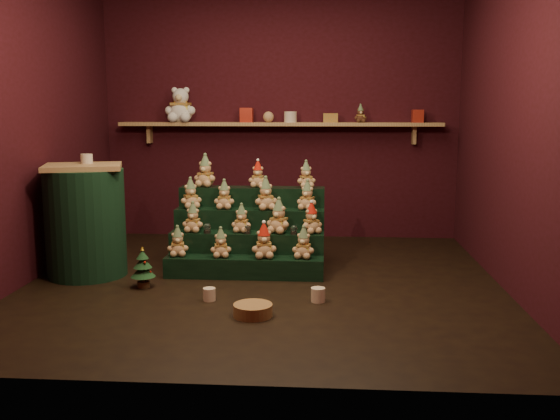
# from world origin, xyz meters

# --- Properties ---
(ground) EXTENTS (4.00, 4.00, 0.00)m
(ground) POSITION_xyz_m (0.00, 0.00, 0.00)
(ground) COLOR black
(ground) RESTS_ON ground
(back_wall) EXTENTS (4.00, 0.10, 2.80)m
(back_wall) POSITION_xyz_m (0.00, 2.05, 1.40)
(back_wall) COLOR black
(back_wall) RESTS_ON ground
(front_wall) EXTENTS (4.00, 0.10, 2.80)m
(front_wall) POSITION_xyz_m (0.00, -2.05, 1.40)
(front_wall) COLOR black
(front_wall) RESTS_ON ground
(left_wall) EXTENTS (0.10, 4.00, 2.80)m
(left_wall) POSITION_xyz_m (-2.05, 0.00, 1.40)
(left_wall) COLOR black
(left_wall) RESTS_ON ground
(right_wall) EXTENTS (0.10, 4.00, 2.80)m
(right_wall) POSITION_xyz_m (2.05, 0.00, 1.40)
(right_wall) COLOR black
(right_wall) RESTS_ON ground
(back_shelf) EXTENTS (3.60, 0.26, 0.24)m
(back_shelf) POSITION_xyz_m (0.00, 1.87, 1.29)
(back_shelf) COLOR tan
(back_shelf) RESTS_ON ground
(riser_tier_front) EXTENTS (1.40, 0.22, 0.18)m
(riser_tier_front) POSITION_xyz_m (-0.19, 0.17, 0.09)
(riser_tier_front) COLOR black
(riser_tier_front) RESTS_ON ground
(riser_tier_midfront) EXTENTS (1.40, 0.22, 0.36)m
(riser_tier_midfront) POSITION_xyz_m (-0.19, 0.39, 0.18)
(riser_tier_midfront) COLOR black
(riser_tier_midfront) RESTS_ON ground
(riser_tier_midback) EXTENTS (1.40, 0.22, 0.54)m
(riser_tier_midback) POSITION_xyz_m (-0.19, 0.61, 0.27)
(riser_tier_midback) COLOR black
(riser_tier_midback) RESTS_ON ground
(riser_tier_back) EXTENTS (1.40, 0.22, 0.72)m
(riser_tier_back) POSITION_xyz_m (-0.19, 0.83, 0.36)
(riser_tier_back) COLOR black
(riser_tier_back) RESTS_ON ground
(teddy_0) EXTENTS (0.22, 0.20, 0.26)m
(teddy_0) POSITION_xyz_m (-0.78, 0.18, 0.31)
(teddy_0) COLOR tan
(teddy_0) RESTS_ON riser_tier_front
(teddy_1) EXTENTS (0.21, 0.19, 0.26)m
(teddy_1) POSITION_xyz_m (-0.39, 0.17, 0.31)
(teddy_1) COLOR tan
(teddy_1) RESTS_ON riser_tier_front
(teddy_2) EXTENTS (0.25, 0.23, 0.30)m
(teddy_2) POSITION_xyz_m (-0.01, 0.17, 0.33)
(teddy_2) COLOR tan
(teddy_2) RESTS_ON riser_tier_front
(teddy_3) EXTENTS (0.22, 0.21, 0.27)m
(teddy_3) POSITION_xyz_m (0.34, 0.18, 0.32)
(teddy_3) COLOR tan
(teddy_3) RESTS_ON riser_tier_front
(teddy_4) EXTENTS (0.20, 0.18, 0.27)m
(teddy_4) POSITION_xyz_m (-0.68, 0.38, 0.49)
(teddy_4) COLOR tan
(teddy_4) RESTS_ON riser_tier_midfront
(teddy_5) EXTENTS (0.20, 0.19, 0.25)m
(teddy_5) POSITION_xyz_m (-0.24, 0.40, 0.49)
(teddy_5) COLOR tan
(teddy_5) RESTS_ON riser_tier_midfront
(teddy_6) EXTENTS (0.28, 0.27, 0.31)m
(teddy_6) POSITION_xyz_m (0.10, 0.39, 0.51)
(teddy_6) COLOR tan
(teddy_6) RESTS_ON riser_tier_midfront
(teddy_7) EXTENTS (0.26, 0.25, 0.27)m
(teddy_7) POSITION_xyz_m (0.40, 0.40, 0.50)
(teddy_7) COLOR tan
(teddy_7) RESTS_ON riser_tier_midfront
(teddy_8) EXTENTS (0.26, 0.25, 0.28)m
(teddy_8) POSITION_xyz_m (-0.75, 0.62, 0.68)
(teddy_8) COLOR tan
(teddy_8) RESTS_ON riser_tier_midback
(teddy_9) EXTENTS (0.19, 0.18, 0.27)m
(teddy_9) POSITION_xyz_m (-0.43, 0.61, 0.67)
(teddy_9) COLOR tan
(teddy_9) RESTS_ON riser_tier_midback
(teddy_10) EXTENTS (0.27, 0.25, 0.30)m
(teddy_10) POSITION_xyz_m (-0.03, 0.59, 0.69)
(teddy_10) COLOR tan
(teddy_10) RESTS_ON riser_tier_midback
(teddy_11) EXTENTS (0.24, 0.23, 0.27)m
(teddy_11) POSITION_xyz_m (0.35, 0.61, 0.67)
(teddy_11) COLOR tan
(teddy_11) RESTS_ON riser_tier_midback
(teddy_12) EXTENTS (0.26, 0.24, 0.31)m
(teddy_12) POSITION_xyz_m (-0.65, 0.83, 0.87)
(teddy_12) COLOR tan
(teddy_12) RESTS_ON riser_tier_back
(teddy_13) EXTENTS (0.19, 0.17, 0.25)m
(teddy_13) POSITION_xyz_m (-0.13, 0.83, 0.85)
(teddy_13) COLOR tan
(teddy_13) RESTS_ON riser_tier_back
(teddy_14) EXTENTS (0.22, 0.21, 0.25)m
(teddy_14) POSITION_xyz_m (0.33, 0.82, 0.85)
(teddy_14) COLOR tan
(teddy_14) RESTS_ON riser_tier_back
(snow_globe_a) EXTENTS (0.07, 0.07, 0.09)m
(snow_globe_a) POSITION_xyz_m (-0.54, 0.33, 0.41)
(snow_globe_a) COLOR black
(snow_globe_a) RESTS_ON riser_tier_midfront
(snow_globe_b) EXTENTS (0.06, 0.06, 0.08)m
(snow_globe_b) POSITION_xyz_m (-0.17, 0.33, 0.40)
(snow_globe_b) COLOR black
(snow_globe_b) RESTS_ON riser_tier_midfront
(snow_globe_c) EXTENTS (0.06, 0.06, 0.08)m
(snow_globe_c) POSITION_xyz_m (0.24, 0.33, 0.40)
(snow_globe_c) COLOR black
(snow_globe_c) RESTS_ON riser_tier_midfront
(side_table) EXTENTS (0.78, 0.70, 0.99)m
(side_table) POSITION_xyz_m (-1.59, 0.14, 0.49)
(side_table) COLOR tan
(side_table) RESTS_ON ground
(table_ornament) EXTENTS (0.10, 0.10, 0.08)m
(table_ornament) POSITION_xyz_m (-1.59, 0.24, 1.04)
(table_ornament) COLOR beige
(table_ornament) RESTS_ON side_table
(mini_christmas_tree) EXTENTS (0.20, 0.20, 0.35)m
(mini_christmas_tree) POSITION_xyz_m (-0.98, -0.21, 0.17)
(mini_christmas_tree) COLOR #4B331A
(mini_christmas_tree) RESTS_ON ground
(mug_left) EXTENTS (0.10, 0.10, 0.10)m
(mug_left) POSITION_xyz_m (-0.37, -0.52, 0.05)
(mug_left) COLOR beige
(mug_left) RESTS_ON ground
(mug_right) EXTENTS (0.11, 0.11, 0.11)m
(mug_right) POSITION_xyz_m (0.47, -0.50, 0.06)
(mug_right) COLOR beige
(mug_right) RESTS_ON ground
(wicker_basket) EXTENTS (0.33, 0.33, 0.09)m
(wicker_basket) POSITION_xyz_m (0.01, -0.87, 0.04)
(wicker_basket) COLOR olive
(wicker_basket) RESTS_ON ground
(white_bear) EXTENTS (0.36, 0.33, 0.49)m
(white_bear) POSITION_xyz_m (-1.11, 1.84, 1.56)
(white_bear) COLOR white
(white_bear) RESTS_ON back_shelf
(brown_bear) EXTENTS (0.16, 0.14, 0.19)m
(brown_bear) POSITION_xyz_m (0.90, 1.84, 1.42)
(brown_bear) COLOR #4E2A1A
(brown_bear) RESTS_ON back_shelf
(gift_tin_red_a) EXTENTS (0.14, 0.14, 0.16)m
(gift_tin_red_a) POSITION_xyz_m (-0.36, 1.85, 1.40)
(gift_tin_red_a) COLOR #A52819
(gift_tin_red_a) RESTS_ON back_shelf
(gift_tin_cream) EXTENTS (0.14, 0.14, 0.12)m
(gift_tin_cream) POSITION_xyz_m (0.13, 1.85, 1.38)
(gift_tin_cream) COLOR beige
(gift_tin_cream) RESTS_ON back_shelf
(gift_tin_red_b) EXTENTS (0.12, 0.12, 0.14)m
(gift_tin_red_b) POSITION_xyz_m (1.52, 1.85, 1.39)
(gift_tin_red_b) COLOR #A52819
(gift_tin_red_b) RESTS_ON back_shelf
(shelf_plush_ball) EXTENTS (0.12, 0.12, 0.12)m
(shelf_plush_ball) POSITION_xyz_m (-0.12, 1.85, 1.38)
(shelf_plush_ball) COLOR tan
(shelf_plush_ball) RESTS_ON back_shelf
(scarf_gift_box) EXTENTS (0.16, 0.10, 0.10)m
(scarf_gift_box) POSITION_xyz_m (0.57, 1.85, 1.37)
(scarf_gift_box) COLOR #CD611D
(scarf_gift_box) RESTS_ON back_shelf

